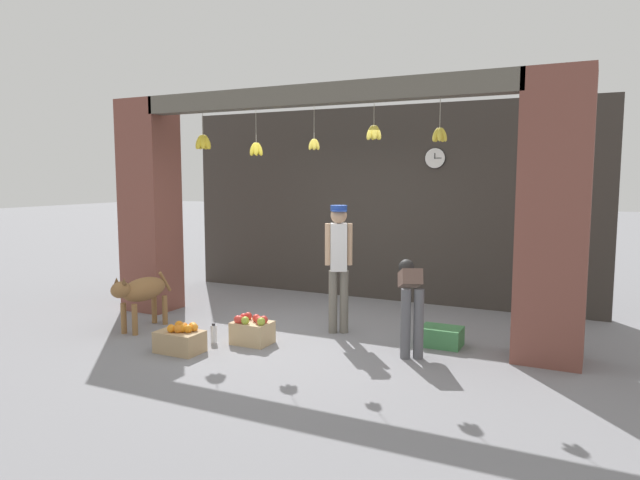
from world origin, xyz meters
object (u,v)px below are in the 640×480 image
shopkeeper (339,259)px  fruit_crate_apples (252,330)px  worker_stooping (410,295)px  wall_clock (435,158)px  water_bottle (214,334)px  dog (141,291)px  fruit_crate_oranges (180,340)px  produce_box_green (441,337)px

shopkeeper → fruit_crate_apples: bearing=23.7°
worker_stooping → wall_clock: wall_clock is taller
shopkeeper → worker_stooping: (1.06, -0.40, -0.29)m
shopkeeper → water_bottle: 1.77m
dog → worker_stooping: size_ratio=1.08×
fruit_crate_oranges → fruit_crate_apples: 0.83m
fruit_crate_apples → produce_box_green: (2.03, 0.90, -0.05)m
worker_stooping → fruit_crate_oranges: worker_stooping is taller
fruit_crate_oranges → shopkeeper: bearing=50.3°
dog → produce_box_green: 3.80m
produce_box_green → water_bottle: 2.68m
fruit_crate_oranges → produce_box_green: (2.58, 1.53, -0.03)m
shopkeeper → produce_box_green: bearing=153.0°
produce_box_green → wall_clock: size_ratio=1.48×
produce_box_green → wall_clock: wall_clock is taller
produce_box_green → fruit_crate_apples: bearing=-156.1°
shopkeeper → worker_stooping: size_ratio=1.62×
shopkeeper → worker_stooping: shopkeeper is taller
dog → worker_stooping: worker_stooping is taller
fruit_crate_apples → produce_box_green: size_ratio=0.95×
worker_stooping → water_bottle: (-2.20, -0.67, -0.55)m
fruit_crate_apples → wall_clock: 3.87m
shopkeeper → water_bottle: bearing=15.6°
water_bottle → dog: bearing=176.5°
fruit_crate_oranges → water_bottle: size_ratio=2.16×
dog → shopkeeper: shopkeeper is taller
dog → water_bottle: dog is taller
worker_stooping → water_bottle: bearing=172.9°
shopkeeper → produce_box_green: size_ratio=3.45×
dog → produce_box_green: dog is taller
water_bottle → wall_clock: bearing=60.4°
worker_stooping → wall_clock: bearing=75.4°
fruit_crate_apples → produce_box_green: bearing=23.9°
fruit_crate_apples → shopkeeper: bearing=51.1°
worker_stooping → fruit_crate_apples: bearing=171.5°
fruit_crate_oranges → wall_clock: (1.91, 3.60, 2.10)m
worker_stooping → fruit_crate_apples: size_ratio=2.25×
fruit_crate_oranges → produce_box_green: 3.00m
dog → fruit_crate_oranges: bearing=61.9°
shopkeeper → wall_clock: size_ratio=5.11×
shopkeeper → produce_box_green: shopkeeper is taller
shopkeeper → fruit_crate_oranges: 2.13m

